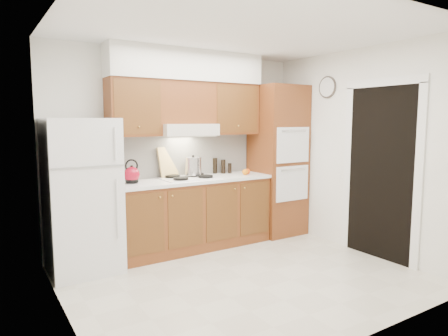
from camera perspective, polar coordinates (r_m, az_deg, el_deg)
name	(u,v)px	position (r m, az deg, el deg)	size (l,w,h in m)	color
floor	(243,277)	(4.50, 2.80, -15.32)	(3.60, 3.60, 0.00)	beige
ceiling	(245,30)	(4.27, 3.01, 19.06)	(3.60, 3.60, 0.00)	white
wall_back	(181,150)	(5.48, -6.20, 2.64)	(3.60, 0.02, 2.60)	white
wall_left	(62,170)	(3.48, -22.10, -0.21)	(0.02, 3.00, 2.60)	white
wall_right	(358,151)	(5.43, 18.64, 2.28)	(0.02, 3.00, 2.60)	white
fridge	(82,196)	(4.73, -19.64, -3.76)	(0.75, 0.72, 1.72)	white
base_cabinets	(193,215)	(5.35, -4.42, -6.66)	(2.11, 0.60, 0.90)	brown
countertop	(193,180)	(5.25, -4.41, -1.69)	(2.13, 0.62, 0.04)	white
backsplash	(183,155)	(5.48, -5.89, 1.81)	(2.11, 0.03, 0.56)	white
oven_cabinet	(277,160)	(6.01, 7.64, 1.07)	(0.70, 0.65, 2.20)	brown
upper_cab_left	(133,108)	(5.03, -12.84, 8.41)	(0.63, 0.33, 0.70)	brown
upper_cab_right	(231,109)	(5.68, 1.03, 8.38)	(0.73, 0.33, 0.70)	brown
range_hood	(186,130)	(5.25, -5.40, 5.47)	(0.75, 0.45, 0.15)	silver
upper_cab_over_hood	(184,103)	(5.31, -5.74, 9.26)	(0.75, 0.33, 0.55)	brown
soffit	(188,66)	(5.36, -5.23, 14.35)	(2.13, 0.36, 0.40)	silver
cooktop	(189,178)	(5.25, -5.00, -1.42)	(0.74, 0.50, 0.01)	white
doorway	(380,174)	(5.23, 21.42, -0.75)	(0.02, 0.90, 2.10)	black
wall_clock	(327,87)	(5.78, 14.55, 11.12)	(0.30, 0.30, 0.02)	#3F3833
kettle	(132,175)	(4.94, -13.04, -0.92)	(0.19, 0.19, 0.19)	maroon
cutting_board	(168,162)	(5.35, -8.01, 0.79)	(0.31, 0.02, 0.42)	#DDBF71
stock_pot	(193,166)	(5.35, -4.43, 0.24)	(0.22, 0.22, 0.23)	#B5B4B9
condiment_a	(215,166)	(5.70, -1.28, 0.33)	(0.06, 0.06, 0.22)	black
condiment_b	(223,166)	(5.70, -0.10, 0.22)	(0.06, 0.06, 0.20)	black
condiment_c	(230,168)	(5.72, 0.83, -0.03)	(0.05, 0.05, 0.15)	black
orange_near	(247,171)	(5.64, 3.37, -0.49)	(0.08, 0.08, 0.08)	#E24E0B
orange_far	(245,172)	(5.55, 3.03, -0.58)	(0.08, 0.08, 0.08)	orange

